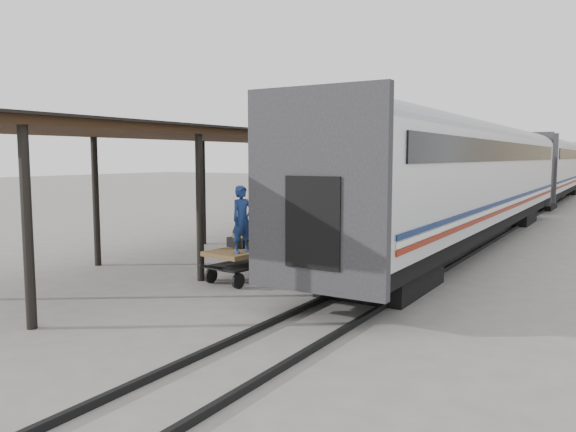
# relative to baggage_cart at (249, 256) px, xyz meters

# --- Properties ---
(ground) EXTENTS (160.00, 160.00, 0.00)m
(ground) POSITION_rel_baggage_cart_xyz_m (0.29, 1.22, -0.65)
(ground) COLOR slate
(ground) RESTS_ON ground
(train) EXTENTS (3.45, 76.01, 4.01)m
(train) POSITION_rel_baggage_cart_xyz_m (3.49, 35.02, 2.04)
(train) COLOR silver
(train) RESTS_ON ground
(canopy) EXTENTS (4.90, 64.30, 4.15)m
(canopy) POSITION_rel_baggage_cart_xyz_m (-3.11, 25.22, 3.36)
(canopy) COLOR #422B19
(canopy) RESTS_ON ground
(rails) EXTENTS (1.54, 150.00, 0.12)m
(rails) POSITION_rel_baggage_cart_xyz_m (3.49, 35.22, -0.59)
(rails) COLOR black
(rails) RESTS_ON ground
(building_left) EXTENTS (12.00, 8.00, 6.00)m
(building_left) POSITION_rel_baggage_cart_xyz_m (-9.71, 83.22, 2.35)
(building_left) COLOR tan
(building_left) RESTS_ON ground
(baggage_cart) EXTENTS (1.56, 2.55, 0.86)m
(baggage_cart) POSITION_rel_baggage_cart_xyz_m (0.00, 0.00, 0.00)
(baggage_cart) COLOR brown
(baggage_cart) RESTS_ON ground
(suitcase_stack) EXTENTS (1.44, 1.18, 0.46)m
(suitcase_stack) POSITION_rel_baggage_cart_xyz_m (-0.09, 0.34, 0.39)
(suitcase_stack) COLOR #39393B
(suitcase_stack) RESTS_ON baggage_cart
(luggage_tug) EXTENTS (1.36, 1.78, 1.40)m
(luggage_tug) POSITION_rel_baggage_cart_xyz_m (-2.30, 16.79, -0.01)
(luggage_tug) COLOR maroon
(luggage_tug) RESTS_ON ground
(porter) EXTENTS (0.59, 0.73, 1.73)m
(porter) POSITION_rel_baggage_cart_xyz_m (0.25, -0.65, 1.08)
(porter) COLOR navy
(porter) RESTS_ON baggage_cart
(pedestrian) EXTENTS (1.12, 0.51, 1.88)m
(pedestrian) POSITION_rel_baggage_cart_xyz_m (-1.87, 12.02, 0.29)
(pedestrian) COLOR black
(pedestrian) RESTS_ON ground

